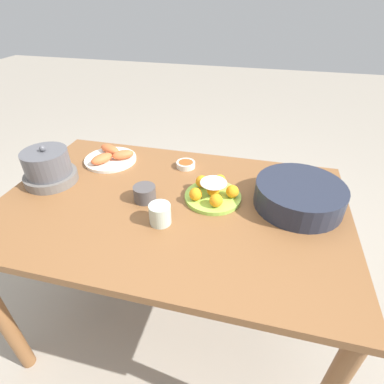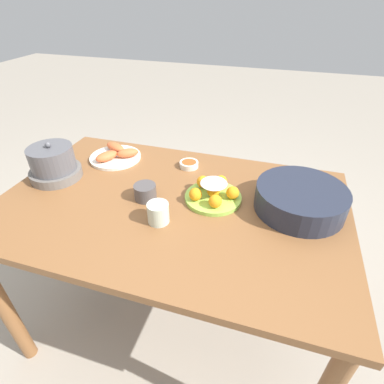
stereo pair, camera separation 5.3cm
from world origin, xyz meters
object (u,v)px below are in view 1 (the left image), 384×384
at_px(sauce_bowl, 186,164).
at_px(cup_near, 160,214).
at_px(cake_plate, 213,192).
at_px(warming_pot, 48,168).
at_px(dining_table, 172,224).
at_px(cup_far, 145,193).
at_px(serving_bowl, 299,195).
at_px(seafood_platter, 111,157).

distance_m(sauce_bowl, cup_near, 0.40).
height_order(cake_plate, sauce_bowl, cake_plate).
distance_m(sauce_bowl, warming_pot, 0.58).
height_order(dining_table, cup_far, cup_far).
bearing_deg(warming_pot, sauce_bowl, 25.87).
xyz_separation_m(serving_bowl, cup_near, (-0.47, -0.22, -0.01)).
bearing_deg(seafood_platter, warming_pot, -125.60).
bearing_deg(dining_table, cup_near, -89.73).
bearing_deg(cake_plate, sauce_bowl, 128.02).
bearing_deg(dining_table, cup_far, -176.18).
bearing_deg(cup_far, dining_table, 3.82).
relative_size(cake_plate, sauce_bowl, 2.58).
xyz_separation_m(dining_table, seafood_platter, (-0.37, 0.25, 0.13)).
bearing_deg(cake_plate, dining_table, -156.42).
xyz_separation_m(cup_near, warming_pot, (-0.54, 0.15, 0.03)).
xyz_separation_m(dining_table, cake_plate, (0.15, 0.07, 0.14)).
bearing_deg(cake_plate, seafood_platter, 160.60).
xyz_separation_m(dining_table, warming_pot, (-0.54, 0.02, 0.18)).
xyz_separation_m(dining_table, cup_far, (-0.10, -0.01, 0.14)).
distance_m(dining_table, cup_far, 0.17).
relative_size(sauce_bowl, cup_near, 1.13).
distance_m(sauce_bowl, cup_far, 0.30).
distance_m(cup_near, warming_pot, 0.56).
xyz_separation_m(cake_plate, warming_pot, (-0.69, -0.04, 0.04)).
bearing_deg(cup_near, dining_table, 90.27).
relative_size(cup_near, warming_pot, 0.35).
distance_m(cake_plate, seafood_platter, 0.56).
relative_size(serving_bowl, seafood_platter, 1.36).
bearing_deg(serving_bowl, cake_plate, -174.12).
distance_m(sauce_bowl, seafood_platter, 0.36).
relative_size(cake_plate, seafood_platter, 0.91).
bearing_deg(seafood_platter, cup_near, -44.78).
relative_size(dining_table, warming_pot, 6.18).
bearing_deg(sauce_bowl, seafood_platter, -175.76).
bearing_deg(serving_bowl, cup_far, -169.53).
relative_size(cake_plate, cup_near, 2.90).
relative_size(cake_plate, warming_pot, 1.03).
height_order(seafood_platter, cup_far, cup_far).
bearing_deg(serving_bowl, warming_pot, -175.77).
distance_m(serving_bowl, cup_far, 0.58).
bearing_deg(dining_table, cake_plate, 23.58).
height_order(dining_table, sauce_bowl, sauce_bowl).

